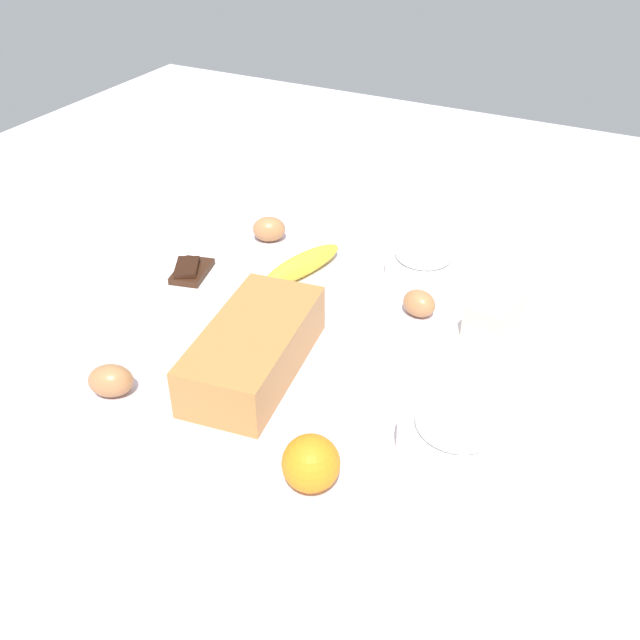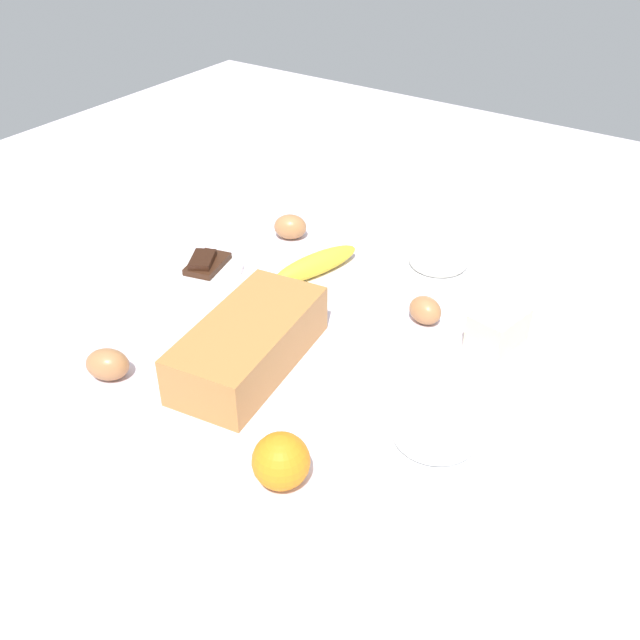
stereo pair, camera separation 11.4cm
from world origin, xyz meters
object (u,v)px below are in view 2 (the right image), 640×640
at_px(flour_bowl, 437,269).
at_px(egg_loose, 108,364).
at_px(banana, 316,264).
at_px(butter_block, 498,328).
at_px(loaf_pan, 249,343).
at_px(orange_fruit, 281,461).
at_px(egg_near_butter, 290,227).
at_px(chocolate_plate, 207,267).
at_px(sugar_bowl, 434,445).
at_px(egg_beside_bowl, 425,310).

relative_size(flour_bowl, egg_loose, 2.09).
distance_m(banana, butter_block, 0.36).
xyz_separation_m(loaf_pan, egg_loose, (0.14, -0.16, -0.02)).
height_order(orange_fruit, egg_near_butter, orange_fruit).
distance_m(egg_loose, chocolate_plate, 0.33).
bearing_deg(egg_near_butter, orange_fruit, 35.07).
xyz_separation_m(sugar_bowl, egg_beside_bowl, (-0.29, -0.16, -0.01)).
distance_m(loaf_pan, egg_near_butter, 0.41).
xyz_separation_m(loaf_pan, sugar_bowl, (0.03, 0.33, -0.01)).
bearing_deg(loaf_pan, chocolate_plate, -133.60).
bearing_deg(egg_loose, chocolate_plate, -165.03).
distance_m(loaf_pan, egg_beside_bowl, 0.31).
bearing_deg(sugar_bowl, egg_loose, -76.91).
bearing_deg(sugar_bowl, banana, -128.23).
height_order(loaf_pan, sugar_bowl, loaf_pan).
distance_m(loaf_pan, egg_loose, 0.21).
relative_size(flour_bowl, egg_near_butter, 2.12).
distance_m(egg_beside_bowl, egg_loose, 0.52).
relative_size(banana, orange_fruit, 2.56).
bearing_deg(banana, chocolate_plate, -57.85).
relative_size(orange_fruit, egg_loose, 1.12).
bearing_deg(egg_near_butter, sugar_bowl, 52.43).
distance_m(egg_near_butter, egg_loose, 0.51).
bearing_deg(egg_loose, flour_bowl, 150.86).
relative_size(sugar_bowl, banana, 0.82).
bearing_deg(egg_beside_bowl, loaf_pan, -33.77).
height_order(sugar_bowl, chocolate_plate, sugar_bowl).
bearing_deg(egg_near_butter, egg_beside_bowl, 72.57).
xyz_separation_m(banana, egg_beside_bowl, (0.03, 0.24, 0.00)).
distance_m(loaf_pan, orange_fruit, 0.25).
bearing_deg(sugar_bowl, orange_fruit, -46.65).
bearing_deg(egg_near_butter, loaf_pan, 27.39).
bearing_deg(loaf_pan, egg_near_butter, -160.42).
xyz_separation_m(sugar_bowl, egg_loose, (0.11, -0.48, -0.01)).
height_order(butter_block, egg_loose, butter_block).
height_order(flour_bowl, egg_loose, flour_bowl).
relative_size(egg_beside_bowl, egg_loose, 0.88).
bearing_deg(orange_fruit, chocolate_plate, -128.67).
bearing_deg(egg_near_butter, egg_loose, 3.84).
bearing_deg(sugar_bowl, loaf_pan, -95.49).
bearing_deg(butter_block, flour_bowl, -124.28).
xyz_separation_m(flour_bowl, egg_loose, (0.52, -0.29, -0.01)).
relative_size(flour_bowl, sugar_bowl, 0.89).
bearing_deg(orange_fruit, sugar_bowl, 133.35).
distance_m(sugar_bowl, egg_loose, 0.50).
xyz_separation_m(flour_bowl, chocolate_plate, (0.20, -0.37, -0.02)).
bearing_deg(orange_fruit, loaf_pan, -132.11).
bearing_deg(flour_bowl, egg_loose, -29.14).
xyz_separation_m(loaf_pan, butter_block, (-0.26, 0.29, -0.01)).
relative_size(banana, chocolate_plate, 1.46).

